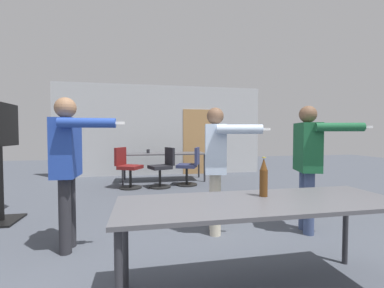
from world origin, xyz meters
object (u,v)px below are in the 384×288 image
Objects in this scene: tv_screen at (0,147)px; person_center_tall at (216,158)px; person_near_casual at (308,156)px; drink_cup at (148,151)px; office_chair_mid_tucked at (190,167)px; office_chair_far_right at (127,169)px; beer_bottle at (264,178)px; office_chair_near_pushed at (163,169)px; person_right_polo at (68,158)px.

tv_screen is 3.09m from person_center_tall.
person_near_casual is 15.91× the size of drink_cup.
office_chair_far_right reaches higher than office_chair_mid_tucked.
tv_screen reaches higher than office_chair_mid_tucked.
person_center_tall is 4.91× the size of beer_bottle.
drink_cup is (0.50, 0.81, 0.35)m from office_chair_far_right.
office_chair_mid_tucked is at bearing -171.12° from person_center_tall.
office_chair_near_pushed is 9.18× the size of drink_cup.
office_chair_near_pushed is at bearing -136.46° from person_near_casual.
office_chair_near_pushed is 0.99m from drink_cup.
tv_screen is at bearing -89.52° from person_near_casual.
person_near_casual is at bearing -172.70° from office_chair_near_pushed.
office_chair_mid_tucked is at bearing -147.30° from person_near_casual.
office_chair_mid_tucked is 0.68m from office_chair_near_pushed.
office_chair_mid_tucked is 1.50m from office_chair_far_right.
person_right_polo reaches higher than drink_cup.
person_right_polo is at bearing -103.42° from drink_cup.
beer_bottle is 3.19× the size of drink_cup.
beer_bottle is (0.50, -4.16, 0.46)m from office_chair_near_pushed.
office_chair_far_right is (-2.45, 3.23, -0.53)m from person_near_casual.
drink_cup is at bearing 73.16° from office_chair_mid_tucked.
person_right_polo is at bearing 150.11° from beer_bottle.
office_chair_far_right is at bearing 173.14° from person_right_polo.
person_center_tall is 3.04m from office_chair_near_pushed.
drink_cup is (-1.00, 0.77, 0.36)m from office_chair_mid_tucked.
tv_screen is 1.06× the size of person_near_casual.
tv_screen is 5.29× the size of beer_bottle.
person_center_tall is at bearing -78.55° from drink_cup.
person_center_tall is at bearing 97.13° from person_right_polo.
person_center_tall is at bearing 168.86° from office_chair_near_pushed.
person_center_tall is (1.73, 0.18, -0.05)m from person_right_polo.
beer_bottle is (0.05, -1.20, -0.05)m from person_center_tall.
person_right_polo is at bearing 19.17° from office_chair_far_right.
person_near_casual is (4.11, -1.18, -0.10)m from tv_screen.
drink_cup is at bearing -137.77° from person_near_casual.
office_chair_mid_tucked is (0.22, 3.05, -0.52)m from person_center_tall.
tv_screen is 16.88× the size of drink_cup.
office_chair_far_right is (-1.50, -0.04, 0.01)m from office_chair_mid_tucked.
office_chair_near_pushed is (-0.67, -0.09, 0.00)m from office_chair_mid_tucked.
tv_screen is 1.84× the size of office_chair_near_pushed.
beer_bottle is at bearing 61.35° from person_right_polo.
office_chair_far_right is (0.45, 3.19, -0.56)m from person_right_polo.
person_center_tall reaches higher than beer_bottle.
drink_cup is at bearing 175.54° from office_chair_far_right.
tv_screen is at bearing 144.07° from beer_bottle.
beer_bottle is at bearing -161.39° from office_chair_mid_tucked.
beer_bottle is (2.99, -2.17, -0.18)m from tv_screen.
office_chair_near_pushed is at bearing -69.30° from drink_cup.
person_near_casual is at bearing 92.74° from person_center_tall.
tv_screen is 1.08× the size of person_center_tall.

